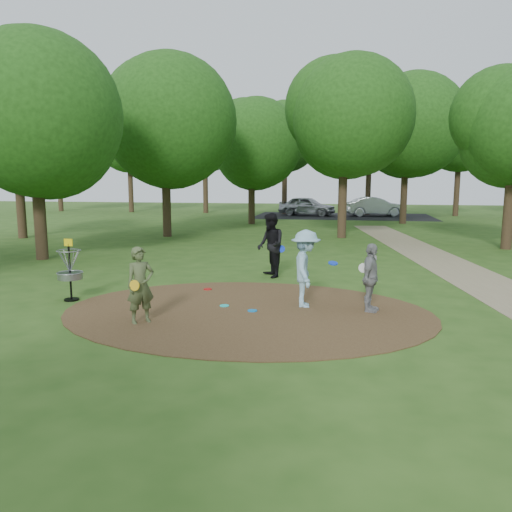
# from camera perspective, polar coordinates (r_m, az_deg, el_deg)

# --- Properties ---
(ground) EXTENTS (100.00, 100.00, 0.00)m
(ground) POSITION_cam_1_polar(r_m,az_deg,el_deg) (11.39, -1.06, -6.39)
(ground) COLOR #2D5119
(ground) RESTS_ON ground
(dirt_clearing) EXTENTS (8.40, 8.40, 0.02)m
(dirt_clearing) POSITION_cam_1_polar(r_m,az_deg,el_deg) (11.39, -1.06, -6.34)
(dirt_clearing) COLOR #47301C
(dirt_clearing) RESTS_ON ground
(parking_lot) EXTENTS (14.00, 8.00, 0.01)m
(parking_lot) POSITION_cam_1_polar(r_m,az_deg,el_deg) (40.89, 9.91, 4.51)
(parking_lot) COLOR black
(parking_lot) RESTS_ON ground
(player_observer_with_disc) EXTENTS (0.69, 0.68, 1.61)m
(player_observer_with_disc) POSITION_cam_1_polar(r_m,az_deg,el_deg) (10.60, -13.07, -3.29)
(player_observer_with_disc) COLOR #4A5632
(player_observer_with_disc) RESTS_ON ground
(player_throwing_with_disc) EXTENTS (1.17, 1.24, 1.82)m
(player_throwing_with_disc) POSITION_cam_1_polar(r_m,az_deg,el_deg) (11.69, 5.70, -1.46)
(player_throwing_with_disc) COLOR #92C2DA
(player_throwing_with_disc) RESTS_ON ground
(player_walking_with_disc) EXTENTS (1.09, 1.19, 1.97)m
(player_walking_with_disc) POSITION_cam_1_polar(r_m,az_deg,el_deg) (15.19, 1.68, 1.24)
(player_walking_with_disc) COLOR black
(player_walking_with_disc) RESTS_ON ground
(player_waiting_with_disc) EXTENTS (0.61, 0.99, 1.57)m
(player_waiting_with_disc) POSITION_cam_1_polar(r_m,az_deg,el_deg) (11.50, 12.95, -2.46)
(player_waiting_with_disc) COLOR gray
(player_waiting_with_disc) RESTS_ON ground
(disc_ground_cyan) EXTENTS (0.22, 0.22, 0.02)m
(disc_ground_cyan) POSITION_cam_1_polar(r_m,az_deg,el_deg) (11.83, -3.64, -5.68)
(disc_ground_cyan) COLOR #1BDED7
(disc_ground_cyan) RESTS_ON dirt_clearing
(disc_ground_blue) EXTENTS (0.22, 0.22, 0.02)m
(disc_ground_blue) POSITION_cam_1_polar(r_m,az_deg,el_deg) (11.38, -0.42, -6.26)
(disc_ground_blue) COLOR #0C78CF
(disc_ground_blue) RESTS_ON dirt_clearing
(disc_ground_red) EXTENTS (0.22, 0.22, 0.02)m
(disc_ground_red) POSITION_cam_1_polar(r_m,az_deg,el_deg) (13.60, -5.54, -3.79)
(disc_ground_red) COLOR red
(disc_ground_red) RESTS_ON dirt_clearing
(car_left) EXTENTS (4.89, 2.84, 1.56)m
(car_left) POSITION_cam_1_polar(r_m,az_deg,el_deg) (41.04, 5.87, 5.69)
(car_left) COLOR #A1A2A9
(car_left) RESTS_ON ground
(car_right) EXTENTS (4.92, 2.61, 1.54)m
(car_right) POSITION_cam_1_polar(r_m,az_deg,el_deg) (41.34, 13.43, 5.51)
(car_right) COLOR #B2B6BA
(car_right) RESTS_ON ground
(disc_golf_basket) EXTENTS (0.63, 0.63, 1.54)m
(disc_golf_basket) POSITION_cam_1_polar(r_m,az_deg,el_deg) (13.09, -20.53, -1.04)
(disc_golf_basket) COLOR black
(disc_golf_basket) RESTS_ON ground
(tree_ring) EXTENTS (36.95, 46.10, 9.63)m
(tree_ring) POSITION_cam_1_polar(r_m,az_deg,el_deg) (20.36, 9.19, 15.47)
(tree_ring) COLOR #332316
(tree_ring) RESTS_ON ground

